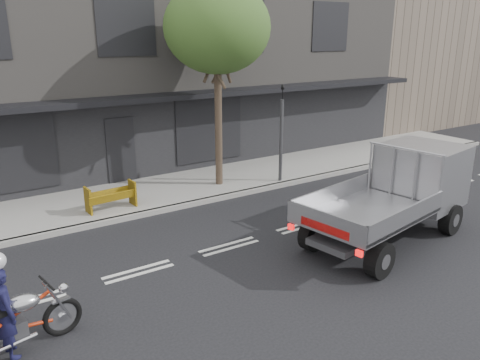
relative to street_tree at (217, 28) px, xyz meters
name	(u,v)px	position (x,y,z in m)	size (l,w,h in m)	color
ground	(229,246)	(-2.20, -4.20, -5.28)	(80.00, 80.00, 0.00)	black
sidewalk	(155,193)	(-2.20, 0.50, -5.20)	(32.00, 3.20, 0.15)	gray
kerb	(175,207)	(-2.20, -1.10, -5.20)	(32.00, 0.20, 0.15)	gray
building_main	(87,62)	(-2.20, 7.10, -1.28)	(26.00, 10.00, 8.00)	slate
building_neighbour	(402,36)	(17.80, 7.10, -0.28)	(14.00, 10.00, 10.00)	brown
street_tree	(217,28)	(0.00, 0.00, 0.00)	(3.40, 3.40, 6.74)	#382B21
traffic_light_pole	(281,139)	(2.00, -0.85, -3.63)	(0.12, 0.12, 3.50)	#2D2D30
motorcycle	(17,322)	(-7.26, -5.75, -4.70)	(2.16, 0.65, 1.12)	black
rider	(5,313)	(-7.41, -5.75, -4.48)	(0.58, 0.38, 1.60)	#131233
flatbed_ute	(412,181)	(2.48, -5.90, -3.92)	(5.41, 2.88, 2.38)	black
construction_barrier	(113,198)	(-3.93, -0.59, -4.73)	(1.43, 0.57, 0.80)	#E3A70B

